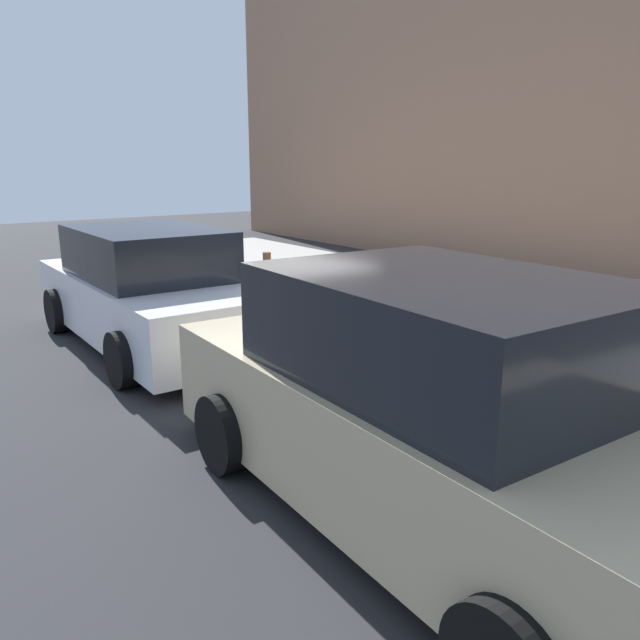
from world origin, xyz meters
name	(u,v)px	position (x,y,z in m)	size (l,w,h in m)	color
ground_plane	(269,326)	(0.00, 0.00, 0.00)	(40.00, 40.00, 0.00)	#28282B
sidewalk_curb	(391,300)	(0.00, -2.50, 0.07)	(18.00, 5.00, 0.14)	#9E9B93
building_facade_sidewalk_side	(595,71)	(0.00, -8.16, 4.27)	(24.00, 3.00, 8.54)	#936B51
suitcase_olive_0	(532,354)	(-4.10, -0.72, 0.45)	(0.44, 0.25, 0.68)	#59601E
suitcase_maroon_1	(494,336)	(-3.60, -0.73, 0.53)	(0.47, 0.23, 0.99)	maroon
suitcase_navy_2	(456,328)	(-3.06, -0.71, 0.51)	(0.51, 0.24, 1.03)	navy
suitcase_black_3	(423,326)	(-2.53, -0.69, 0.43)	(0.46, 0.27, 0.81)	black
suitcase_silver_4	(399,309)	(-2.01, -0.78, 0.53)	(0.51, 0.26, 0.84)	#9EA0A8
suitcase_red_5	(369,308)	(-1.53, -0.68, 0.47)	(0.36, 0.28, 0.86)	red
suitcase_teal_6	(354,303)	(-1.10, -0.76, 0.45)	(0.41, 0.23, 0.67)	#0F606B
suitcase_olive_7	(334,301)	(-0.64, -0.75, 0.40)	(0.41, 0.24, 0.72)	#59601E
suitcase_maroon_8	(317,296)	(-0.20, -0.76, 0.40)	(0.37, 0.22, 0.81)	maroon
fire_hydrant	(295,283)	(0.40, -0.75, 0.51)	(0.39, 0.21, 0.71)	#99999E
bollard_post	(267,276)	(1.02, -0.60, 0.55)	(0.14, 0.14, 0.82)	brown
parked_car_beige_0	(440,409)	(-5.14, 1.81, 0.80)	(4.68, 2.28, 1.71)	tan
parked_car_white_1	(149,291)	(0.09, 1.81, 0.74)	(4.58, 1.99, 1.58)	silver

